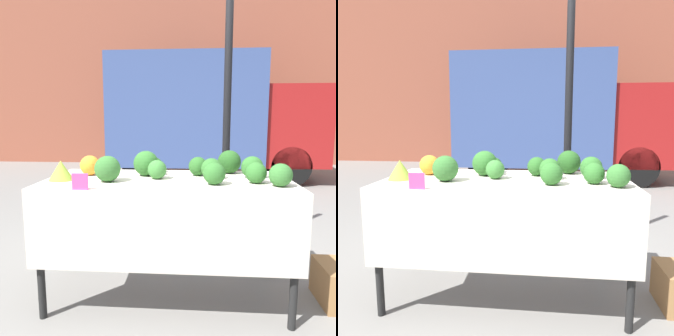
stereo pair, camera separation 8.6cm
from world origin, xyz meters
TOP-DOWN VIEW (x-y plane):
  - ground_plane at (0.00, 0.00)m, footprint 40.00×40.00m
  - building_facade at (0.00, 7.62)m, footprint 16.00×0.60m
  - tent_pole at (0.49, 0.80)m, footprint 0.07×0.07m
  - parked_truck at (0.49, 4.93)m, footprint 4.37×1.88m
  - market_table at (0.00, -0.07)m, footprint 1.73×0.82m
  - orange_cauliflower at (-0.60, 0.12)m, footprint 0.15×0.15m
  - romanesco_head at (-0.74, -0.10)m, footprint 0.17×0.17m
  - broccoli_head_0 at (-0.18, 0.13)m, footprint 0.19×0.19m
  - broccoli_head_1 at (0.31, 0.03)m, footprint 0.15×0.15m
  - broccoli_head_2 at (0.21, 0.16)m, footprint 0.14×0.14m
  - broccoli_head_3 at (0.32, -0.18)m, footprint 0.15×0.15m
  - broccoli_head_4 at (0.60, 0.09)m, footprint 0.16×0.16m
  - broccoli_head_5 at (0.73, -0.21)m, footprint 0.15×0.15m
  - broccoli_head_6 at (-0.12, 0.27)m, footprint 0.12×0.12m
  - broccoli_head_7 at (0.59, -0.11)m, footprint 0.14×0.14m
  - broccoli_head_8 at (-0.08, -0.00)m, footprint 0.14×0.14m
  - broccoli_head_9 at (-0.40, -0.13)m, footprint 0.18×0.18m
  - broccoli_head_10 at (0.46, 0.28)m, footprint 0.18×0.18m
  - price_sign at (-0.50, -0.40)m, footprint 0.10×0.01m

SIDE VIEW (x-z plane):
  - ground_plane at x=0.00m, z-range 0.00..0.00m
  - market_table at x=0.00m, z-range 0.32..1.20m
  - price_sign at x=-0.50m, z-range 0.88..0.98m
  - broccoli_head_6 at x=-0.12m, z-range 0.88..1.00m
  - broccoli_head_8 at x=-0.08m, z-range 0.88..1.02m
  - romanesco_head at x=-0.74m, z-range 0.88..1.02m
  - broccoli_head_7 at x=0.59m, z-range 0.88..1.02m
  - broccoli_head_2 at x=0.21m, z-range 0.88..1.02m
  - broccoli_head_3 at x=0.32m, z-range 0.88..1.03m
  - broccoli_head_5 at x=0.73m, z-range 0.88..1.03m
  - broccoli_head_1 at x=0.31m, z-range 0.88..1.03m
  - orange_cauliflower at x=-0.60m, z-range 0.88..1.03m
  - broccoli_head_4 at x=0.60m, z-range 0.88..1.04m
  - broccoli_head_9 at x=-0.40m, z-range 0.88..1.06m
  - broccoli_head_10 at x=0.46m, z-range 0.88..1.06m
  - broccoli_head_0 at x=-0.18m, z-range 0.88..1.07m
  - tent_pole at x=0.49m, z-range 0.00..2.45m
  - parked_truck at x=0.49m, z-range 0.08..2.66m
  - building_facade at x=0.00m, z-range 0.00..4.80m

